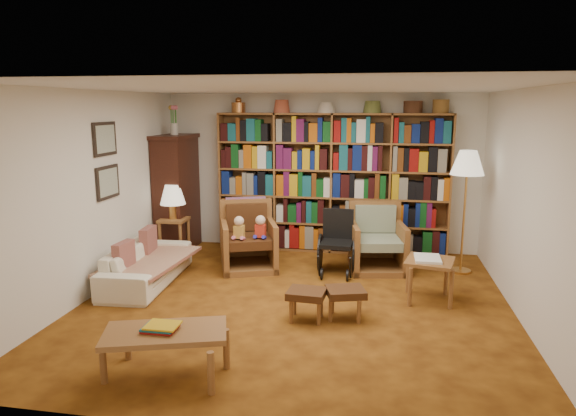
% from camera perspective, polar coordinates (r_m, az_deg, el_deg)
% --- Properties ---
extents(floor, '(5.00, 5.00, 0.00)m').
position_cam_1_polar(floor, '(6.20, 0.78, -10.56)').
color(floor, '#8F5316').
rests_on(floor, ground).
extents(ceiling, '(5.00, 5.00, 0.00)m').
position_cam_1_polar(ceiling, '(5.76, 0.85, 13.20)').
color(ceiling, silver).
rests_on(ceiling, wall_back).
extents(wall_back, '(5.00, 0.00, 5.00)m').
position_cam_1_polar(wall_back, '(8.30, 3.61, 3.95)').
color(wall_back, white).
rests_on(wall_back, floor).
extents(wall_front, '(5.00, 0.00, 5.00)m').
position_cam_1_polar(wall_front, '(3.48, -5.92, -6.50)').
color(wall_front, white).
rests_on(wall_front, floor).
extents(wall_left, '(0.00, 5.00, 5.00)m').
position_cam_1_polar(wall_left, '(6.72, -20.74, 1.49)').
color(wall_left, white).
rests_on(wall_left, floor).
extents(wall_right, '(0.00, 5.00, 5.00)m').
position_cam_1_polar(wall_right, '(5.99, 25.14, 0.03)').
color(wall_right, white).
rests_on(wall_right, floor).
extents(bookshelf, '(3.60, 0.30, 2.42)m').
position_cam_1_polar(bookshelf, '(8.12, 4.87, 3.20)').
color(bookshelf, brown).
rests_on(bookshelf, floor).
extents(curio_cabinet, '(0.50, 0.95, 2.40)m').
position_cam_1_polar(curio_cabinet, '(8.42, -12.25, 1.78)').
color(curio_cabinet, '#3B1810').
rests_on(curio_cabinet, floor).
extents(framed_pictures, '(0.03, 0.52, 0.97)m').
position_cam_1_polar(framed_pictures, '(6.92, -19.54, 4.97)').
color(framed_pictures, black).
rests_on(framed_pictures, wall_left).
extents(sofa, '(1.77, 0.78, 0.51)m').
position_cam_1_polar(sofa, '(7.07, -15.41, -6.03)').
color(sofa, '#EFE6CA').
rests_on(sofa, floor).
extents(sofa_throw, '(0.91, 1.56, 0.04)m').
position_cam_1_polar(sofa_throw, '(7.03, -15.06, -5.70)').
color(sofa_throw, beige).
rests_on(sofa_throw, sofa).
extents(cushion_left, '(0.15, 0.39, 0.38)m').
position_cam_1_polar(cushion_left, '(7.37, -15.24, -3.72)').
color(cushion_left, maroon).
rests_on(cushion_left, sofa).
extents(cushion_right, '(0.14, 0.37, 0.36)m').
position_cam_1_polar(cushion_right, '(6.77, -17.76, -5.19)').
color(cushion_right, maroon).
rests_on(cushion_right, sofa).
extents(side_table_lamp, '(0.41, 0.41, 0.61)m').
position_cam_1_polar(side_table_lamp, '(8.10, -12.54, -2.26)').
color(side_table_lamp, brown).
rests_on(side_table_lamp, floor).
extents(table_lamp, '(0.39, 0.39, 0.53)m').
position_cam_1_polar(table_lamp, '(8.00, -12.70, 1.35)').
color(table_lamp, '#C88D40').
rests_on(table_lamp, side_table_lamp).
extents(armchair_leather, '(1.03, 1.03, 0.98)m').
position_cam_1_polar(armchair_leather, '(7.47, -4.18, -3.56)').
color(armchair_leather, brown).
rests_on(armchair_leather, floor).
extents(armchair_sage, '(0.88, 0.90, 0.94)m').
position_cam_1_polar(armchair_sage, '(7.51, 9.93, -3.93)').
color(armchair_sage, brown).
rests_on(armchair_sage, floor).
extents(wheelchair, '(0.51, 0.71, 0.89)m').
position_cam_1_polar(wheelchair, '(7.23, 5.48, -4.04)').
color(wheelchair, black).
rests_on(wheelchair, floor).
extents(floor_lamp, '(0.46, 0.46, 1.72)m').
position_cam_1_polar(floor_lamp, '(7.41, 19.30, 4.24)').
color(floor_lamp, '#C88D40').
rests_on(floor_lamp, floor).
extents(side_table_papers, '(0.64, 0.64, 0.54)m').
position_cam_1_polar(side_table_papers, '(6.38, 15.46, -6.20)').
color(side_table_papers, brown).
rests_on(side_table_papers, floor).
extents(footstool_a, '(0.43, 0.37, 0.34)m').
position_cam_1_polar(footstool_a, '(5.67, 2.06, -9.71)').
color(footstool_a, '#462712').
rests_on(footstool_a, floor).
extents(footstool_b, '(0.49, 0.45, 0.35)m').
position_cam_1_polar(footstool_b, '(5.73, 6.42, -9.48)').
color(footstool_b, '#462712').
rests_on(footstool_b, floor).
extents(coffee_table, '(1.15, 0.80, 0.47)m').
position_cam_1_polar(coffee_table, '(4.66, -13.46, -13.67)').
color(coffee_table, brown).
rests_on(coffee_table, floor).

